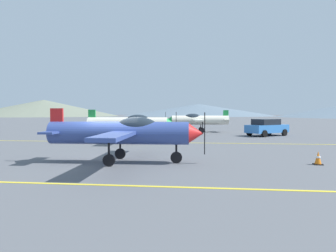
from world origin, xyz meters
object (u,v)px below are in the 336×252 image
object	(u,v)px
airplane_mid	(131,123)
airplane_far	(198,120)
traffic_cone_side	(318,158)
airplane_near	(125,132)
car_sedan	(267,127)

from	to	relation	value
airplane_mid	airplane_far	xyz separation A→B (m)	(5.05, 11.07, 0.00)
airplane_mid	traffic_cone_side	xyz separation A→B (m)	(10.79, -9.87, -1.11)
airplane_far	airplane_near	bearing A→B (deg)	-97.53
airplane_far	traffic_cone_side	distance (m)	21.74
airplane_mid	traffic_cone_side	size ratio (longest dim) A/B	14.03
airplane_near	car_sedan	xyz separation A→B (m)	(9.54, 16.76, -0.56)
airplane_mid	traffic_cone_side	bearing A→B (deg)	-42.44
traffic_cone_side	car_sedan	bearing A→B (deg)	86.62
airplane_near	airplane_far	xyz separation A→B (m)	(2.83, 21.40, 0.00)
airplane_far	car_sedan	size ratio (longest dim) A/B	1.86
airplane_near	traffic_cone_side	bearing A→B (deg)	3.06
airplane_mid	car_sedan	size ratio (longest dim) A/B	1.85
airplane_near	airplane_far	distance (m)	21.58
airplane_far	traffic_cone_side	bearing A→B (deg)	-74.65
airplane_near	airplane_far	bearing A→B (deg)	82.47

